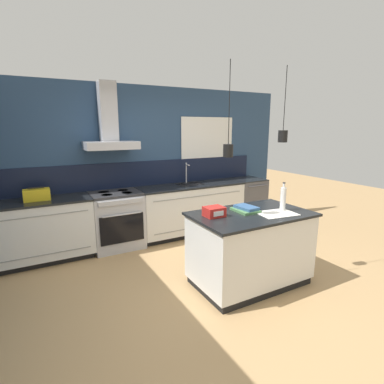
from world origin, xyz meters
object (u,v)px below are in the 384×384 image
at_px(oven_range, 117,220).
at_px(red_supply_box, 214,212).
at_px(bottle_on_island, 283,199).
at_px(book_stack, 246,209).
at_px(dishwasher, 246,201).
at_px(yellow_toolbox, 37,195).

bearing_deg(oven_range, red_supply_box, -70.19).
distance_m(bottle_on_island, book_stack, 0.48).
height_order(dishwasher, yellow_toolbox, yellow_toolbox).
bearing_deg(bottle_on_island, book_stack, 156.13).
height_order(oven_range, book_stack, book_stack).
distance_m(red_supply_box, yellow_toolbox, 2.55).
bearing_deg(red_supply_box, bottle_on_island, -12.55).
height_order(dishwasher, bottle_on_island, bottle_on_island).
height_order(oven_range, red_supply_box, red_supply_box).
xyz_separation_m(book_stack, red_supply_box, (-0.45, 0.01, 0.03)).
xyz_separation_m(oven_range, red_supply_box, (0.66, -1.84, 0.51)).
bearing_deg(dishwasher, book_stack, -129.39).
distance_m(book_stack, yellow_toolbox, 2.89).
bearing_deg(oven_range, dishwasher, 0.09).
distance_m(oven_range, red_supply_box, 2.02).
bearing_deg(red_supply_box, book_stack, -1.05).
distance_m(dishwasher, yellow_toolbox, 3.77).
height_order(oven_range, bottle_on_island, bottle_on_island).
bearing_deg(book_stack, dishwasher, 50.61).
xyz_separation_m(dishwasher, bottle_on_island, (-1.10, -2.04, 0.61)).
relative_size(book_stack, red_supply_box, 1.43).
distance_m(oven_range, bottle_on_island, 2.62).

